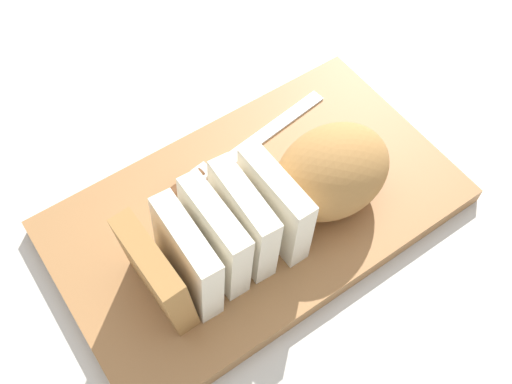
# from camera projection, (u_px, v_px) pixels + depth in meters

# --- Properties ---
(ground_plane) EXTENTS (3.00, 3.00, 0.00)m
(ground_plane) POSITION_uv_depth(u_px,v_px,m) (256.00, 216.00, 0.69)
(ground_plane) COLOR beige
(cutting_board) EXTENTS (0.46, 0.28, 0.02)m
(cutting_board) POSITION_uv_depth(u_px,v_px,m) (256.00, 211.00, 0.68)
(cutting_board) COLOR #9E6B3D
(cutting_board) RESTS_ON ground_plane
(bread_loaf) EXTENTS (0.30, 0.11, 0.10)m
(bread_loaf) POSITION_uv_depth(u_px,v_px,m) (279.00, 201.00, 0.61)
(bread_loaf) COLOR #A8753D
(bread_loaf) RESTS_ON cutting_board
(bread_knife) EXTENTS (0.25, 0.06, 0.02)m
(bread_knife) POSITION_uv_depth(u_px,v_px,m) (210.00, 171.00, 0.68)
(bread_knife) COLOR silver
(bread_knife) RESTS_ON cutting_board
(crumb_near_knife) EXTENTS (0.00, 0.00, 0.00)m
(crumb_near_knife) POSITION_uv_depth(u_px,v_px,m) (210.00, 227.00, 0.65)
(crumb_near_knife) COLOR #A8753D
(crumb_near_knife) RESTS_ON cutting_board
(crumb_near_loaf) EXTENTS (0.01, 0.01, 0.01)m
(crumb_near_loaf) POSITION_uv_depth(u_px,v_px,m) (271.00, 226.00, 0.65)
(crumb_near_loaf) COLOR #A8753D
(crumb_near_loaf) RESTS_ON cutting_board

